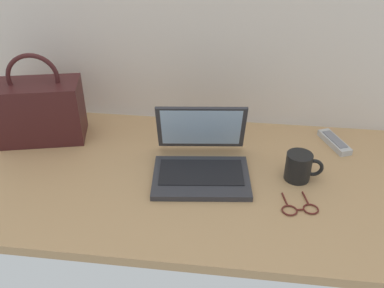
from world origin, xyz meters
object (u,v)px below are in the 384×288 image
at_px(laptop, 201,160).
at_px(eyeglasses, 300,209).
at_px(handbag, 40,110).
at_px(remote_control_near, 334,142).
at_px(coffee_mug, 299,166).

height_order(laptop, eyeglasses, laptop).
distance_m(laptop, handbag, 0.63).
xyz_separation_m(remote_control_near, handbag, (-1.07, -0.08, 0.10)).
bearing_deg(remote_control_near, eyeglasses, -112.34).
height_order(laptop, handbag, handbag).
distance_m(eyeglasses, handbag, 0.97).
bearing_deg(coffee_mug, remote_control_near, 56.31).
distance_m(remote_control_near, handbag, 1.08).
bearing_deg(eyeglasses, coffee_mug, 87.56).
bearing_deg(remote_control_near, coffee_mug, -123.69).
height_order(remote_control_near, handbag, handbag).
height_order(laptop, remote_control_near, laptop).
xyz_separation_m(coffee_mug, handbag, (-0.92, 0.14, 0.07)).
height_order(coffee_mug, handbag, handbag).
distance_m(coffee_mug, handbag, 0.94).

